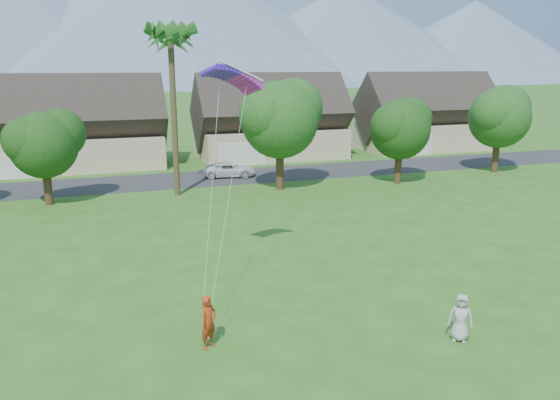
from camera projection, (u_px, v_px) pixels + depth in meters
name	position (u px, v px, depth m)	size (l,w,h in m)	color
street	(192.00, 179.00, 46.97)	(90.00, 7.00, 0.01)	#2D2D30
kite_flyer	(208.00, 322.00, 18.79)	(0.70, 0.46, 1.91)	#AA3213
watcher	(461.00, 318.00, 19.31)	(0.85, 0.56, 1.75)	#B7B7B2
parked_car	(229.00, 170.00, 47.85)	(2.11, 4.57, 1.27)	white
mountain_ridge	(130.00, 21.00, 251.22)	(540.00, 240.00, 70.00)	slate
houses_row	(180.00, 128.00, 54.58)	(72.75, 8.19, 8.86)	beige
tree_row	(188.00, 131.00, 39.85)	(62.27, 6.67, 8.45)	#47301C
fan_palm	(170.00, 32.00, 38.46)	(3.00, 3.00, 13.80)	#4C3D26
parafoil_kite	(233.00, 75.00, 23.19)	(3.02, 1.50, 0.50)	#4919BD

